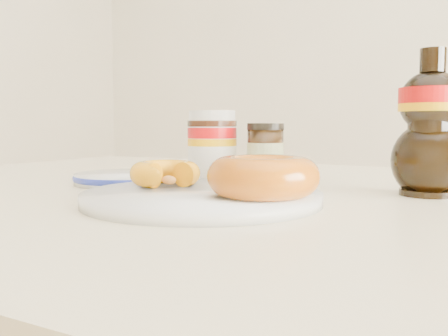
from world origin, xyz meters
The scene contains 8 objects.
dining_table centered at (0.00, 0.10, 0.67)m, with size 1.40×0.90×0.75m.
plate centered at (-0.05, -0.03, 0.76)m, with size 0.26×0.26×0.01m.
donut_bitten centered at (-0.11, -0.01, 0.78)m, with size 0.08×0.08×0.03m, color orange.
donut_whole centered at (0.03, -0.03, 0.78)m, with size 0.12×0.12×0.04m, color #8D3909.
nutella_jar centered at (-0.15, 0.17, 0.81)m, with size 0.08×0.08×0.11m.
syrup_bottle centered at (0.16, 0.15, 0.84)m, with size 0.09×0.08×0.18m, color black, non-canonical shape.
dark_jar centered at (-0.07, 0.19, 0.79)m, with size 0.06×0.06×0.09m.
blue_rim_saucer centered at (-0.24, 0.07, 0.76)m, with size 0.15×0.15×0.02m.
Camera 1 is at (0.24, -0.49, 0.84)m, focal length 40.00 mm.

